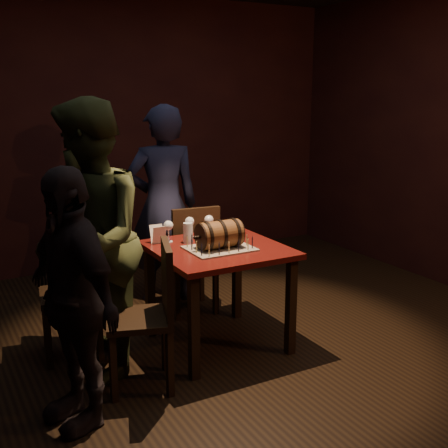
# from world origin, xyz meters

# --- Properties ---
(room_shell) EXTENTS (5.04, 5.04, 2.80)m
(room_shell) POSITION_xyz_m (0.00, 0.00, 1.40)
(room_shell) COLOR black
(room_shell) RESTS_ON ground
(pub_table) EXTENTS (0.90, 0.90, 0.75)m
(pub_table) POSITION_xyz_m (-0.06, 0.19, 0.64)
(pub_table) COLOR #430D0B
(pub_table) RESTS_ON ground
(cake_board) EXTENTS (0.45, 0.35, 0.01)m
(cake_board) POSITION_xyz_m (-0.08, 0.12, 0.76)
(cake_board) COLOR gray
(cake_board) RESTS_ON pub_table
(barrel_cake) EXTENTS (0.36, 0.21, 0.21)m
(barrel_cake) POSITION_xyz_m (-0.08, 0.12, 0.86)
(barrel_cake) COLOR brown
(barrel_cake) RESTS_ON cake_board
(birthday_candles) EXTENTS (0.40, 0.30, 0.09)m
(birthday_candles) POSITION_xyz_m (-0.08, 0.12, 0.80)
(birthday_candles) COLOR #D9D082
(birthday_candles) RESTS_ON cake_board
(wine_glass_left) EXTENTS (0.07, 0.07, 0.16)m
(wine_glass_left) POSITION_xyz_m (-0.32, 0.48, 0.87)
(wine_glass_left) COLOR silver
(wine_glass_left) RESTS_ON pub_table
(wine_glass_mid) EXTENTS (0.07, 0.07, 0.16)m
(wine_glass_mid) POSITION_xyz_m (-0.13, 0.52, 0.87)
(wine_glass_mid) COLOR silver
(wine_glass_mid) RESTS_ON pub_table
(wine_glass_right) EXTENTS (0.07, 0.07, 0.16)m
(wine_glass_right) POSITION_xyz_m (0.03, 0.50, 0.87)
(wine_glass_right) COLOR silver
(wine_glass_right) RESTS_ON pub_table
(pint_of_ale) EXTENTS (0.07, 0.07, 0.15)m
(pint_of_ale) POSITION_xyz_m (-0.20, 0.39, 0.82)
(pint_of_ale) COLOR silver
(pint_of_ale) RESTS_ON pub_table
(menu_card) EXTENTS (0.10, 0.05, 0.13)m
(menu_card) POSITION_xyz_m (-0.40, 0.49, 0.81)
(menu_card) COLOR white
(menu_card) RESTS_ON pub_table
(chair_back) EXTENTS (0.44, 0.44, 0.93)m
(chair_back) POSITION_xyz_m (0.03, 0.81, 0.52)
(chair_back) COLOR black
(chair_back) RESTS_ON ground
(chair_left_rear) EXTENTS (0.46, 0.46, 0.93)m
(chair_left_rear) POSITION_xyz_m (-0.97, 0.53, 0.52)
(chair_left_rear) COLOR black
(chair_left_rear) RESTS_ON ground
(chair_left_front) EXTENTS (0.50, 0.50, 0.93)m
(chair_left_front) POSITION_xyz_m (-0.70, -0.13, 0.52)
(chair_left_front) COLOR black
(chair_left_front) RESTS_ON ground
(person_back) EXTENTS (0.70, 0.52, 1.73)m
(person_back) POSITION_xyz_m (-0.04, 1.23, 0.87)
(person_back) COLOR #1A1C34
(person_back) RESTS_ON ground
(person_left_rear) EXTENTS (0.89, 1.03, 1.81)m
(person_left_rear) POSITION_xyz_m (-0.98, 0.20, 0.90)
(person_left_rear) COLOR #323B1D
(person_left_rear) RESTS_ON ground
(person_left_front) EXTENTS (0.55, 0.92, 1.47)m
(person_left_front) POSITION_xyz_m (-1.22, -0.30, 0.73)
(person_left_front) COLOR black
(person_left_front) RESTS_ON ground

